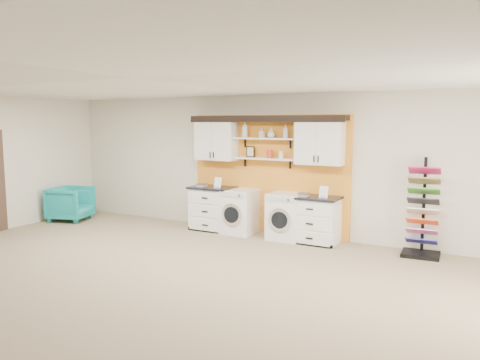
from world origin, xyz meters
The scene contains 22 objects.
floor centered at (0.00, 0.00, 0.00)m, with size 10.00×10.00×0.00m, color gray.
ceiling centered at (0.00, 0.00, 2.80)m, with size 10.00×10.00×0.00m, color white.
wall_back centered at (0.00, 4.00, 1.40)m, with size 10.00×10.00×0.00m, color beige.
accent_panel centered at (0.00, 3.96, 1.20)m, with size 3.40×0.07×2.40m, color orange.
upper_cabinet_left centered at (-1.13, 3.79, 1.88)m, with size 0.90×0.35×0.84m.
upper_cabinet_right centered at (1.13, 3.79, 1.88)m, with size 0.90×0.35×0.84m.
shelf_lower centered at (0.00, 3.80, 1.53)m, with size 1.32×0.28×0.03m, color white.
shelf_upper centered at (0.00, 3.80, 1.93)m, with size 1.32×0.28×0.03m, color white.
crown_molding centered at (0.00, 3.81, 2.33)m, with size 3.30×0.41×0.13m.
picture_frame centered at (-0.35, 3.85, 1.66)m, with size 0.18×0.02×0.22m.
canister_red centered at (0.10, 3.80, 1.62)m, with size 0.11×0.11×0.16m, color red.
canister_cream centered at (0.35, 3.80, 1.61)m, with size 0.10×0.10×0.14m, color silver.
base_cabinet_left centered at (-1.13, 3.64, 0.46)m, with size 0.93×0.66×0.91m.
base_cabinet_right centered at (1.13, 3.64, 0.44)m, with size 0.90×0.66×0.88m.
washer centered at (-0.48, 3.64, 0.45)m, with size 0.64×0.71×0.90m.
dryer centered at (0.55, 3.64, 0.45)m, with size 0.64×0.71×0.90m.
sample_rack centered at (3.00, 3.68, 0.53)m, with size 0.63×0.54×1.67m.
armchair centered at (-4.50, 2.86, 0.39)m, with size 0.83×0.86×0.78m, color teal.
soap_bottle_a centered at (-0.45, 3.80, 2.10)m, with size 0.12×0.12×0.32m, color silver.
soap_bottle_b centered at (-0.07, 3.80, 2.04)m, with size 0.08×0.09×0.19m, color silver.
soap_bottle_c centered at (0.13, 3.80, 2.04)m, with size 0.15×0.15×0.19m, color silver.
soap_bottle_d centered at (0.44, 3.80, 2.08)m, with size 0.10×0.10×0.26m, color silver.
Camera 1 is at (4.02, -4.56, 2.25)m, focal length 35.00 mm.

